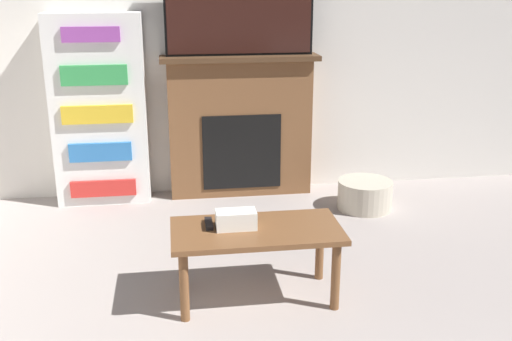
{
  "coord_description": "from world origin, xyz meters",
  "views": [
    {
      "loc": [
        -0.36,
        -0.26,
        1.73
      ],
      "look_at": [
        0.07,
        2.76,
        0.75
      ],
      "focal_mm": 42.0,
      "sensor_mm": 36.0,
      "label": 1
    }
  ],
  "objects": [
    {
      "name": "bookshelf",
      "position": [
        -0.92,
        4.46,
        0.74
      ],
      "size": [
        0.72,
        0.29,
        1.49
      ],
      "color": "white",
      "rests_on": "ground_plane"
    },
    {
      "name": "tissue_box",
      "position": [
        -0.04,
        2.74,
        0.48
      ],
      "size": [
        0.22,
        0.12,
        0.1
      ],
      "color": "white",
      "rests_on": "coffee_table"
    },
    {
      "name": "tv",
      "position": [
        0.19,
        4.46,
        1.5
      ],
      "size": [
        1.16,
        0.03,
        0.7
      ],
      "color": "black",
      "rests_on": "fireplace"
    },
    {
      "name": "coffee_table",
      "position": [
        0.07,
        2.72,
        0.36
      ],
      "size": [
        0.93,
        0.47,
        0.43
      ],
      "color": "brown",
      "rests_on": "ground_plane"
    },
    {
      "name": "fireplace",
      "position": [
        0.19,
        4.48,
        0.58
      ],
      "size": [
        1.26,
        0.28,
        1.15
      ],
      "color": "brown",
      "rests_on": "ground_plane"
    },
    {
      "name": "remote_control",
      "position": [
        -0.18,
        2.8,
        0.44
      ],
      "size": [
        0.04,
        0.15,
        0.02
      ],
      "color": "black",
      "rests_on": "coffee_table"
    },
    {
      "name": "wall_back",
      "position": [
        0.0,
        4.62,
        1.35
      ],
      "size": [
        6.26,
        0.06,
        2.7
      ],
      "color": "silver",
      "rests_on": "ground_plane"
    },
    {
      "name": "storage_basket",
      "position": [
        1.11,
        3.98,
        0.11
      ],
      "size": [
        0.42,
        0.42,
        0.22
      ],
      "color": "#BCB29E",
      "rests_on": "ground_plane"
    }
  ]
}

